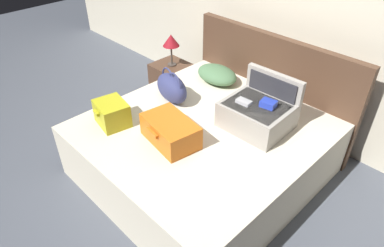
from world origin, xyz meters
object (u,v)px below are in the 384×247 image
(hard_case_large, at_px, (258,112))
(nightstand, at_px, (173,82))
(hard_case_small, at_px, (112,113))
(bed, at_px, (203,150))
(table_lamp, at_px, (171,41))
(pillow_near_headboard, at_px, (217,75))
(hard_case_medium, at_px, (170,131))
(duffel_bag, at_px, (172,88))

(hard_case_large, height_order, nightstand, hard_case_large)
(hard_case_small, xyz_separation_m, nightstand, (-0.61, 1.22, -0.41))
(bed, xyz_separation_m, table_lamp, (-1.19, 0.69, 0.49))
(table_lamp, bearing_deg, pillow_near_headboard, -2.00)
(bed, relative_size, hard_case_small, 5.85)
(hard_case_small, height_order, pillow_near_headboard, hard_case_small)
(hard_case_medium, height_order, duffel_bag, duffel_bag)
(bed, relative_size, hard_case_medium, 3.70)
(pillow_near_headboard, relative_size, table_lamp, 1.22)
(hard_case_large, bearing_deg, hard_case_medium, -120.26)
(hard_case_medium, bearing_deg, pillow_near_headboard, 120.87)
(duffel_bag, xyz_separation_m, nightstand, (-0.68, 0.60, -0.44))
(pillow_near_headboard, bearing_deg, nightstand, 178.00)
(nightstand, height_order, table_lamp, table_lamp)
(hard_case_medium, distance_m, nightstand, 1.59)
(hard_case_large, height_order, pillow_near_headboard, hard_case_large)
(hard_case_medium, xyz_separation_m, nightstand, (-1.14, 1.03, -0.40))
(hard_case_small, bearing_deg, hard_case_medium, 30.91)
(hard_case_medium, height_order, hard_case_small, hard_case_small)
(table_lamp, bearing_deg, bed, -30.24)
(hard_case_medium, xyz_separation_m, hard_case_small, (-0.53, -0.19, 0.00))
(pillow_near_headboard, bearing_deg, duffel_bag, -95.68)
(duffel_bag, height_order, nightstand, duffel_bag)
(hard_case_small, relative_size, pillow_near_headboard, 0.70)
(duffel_bag, bearing_deg, table_lamp, 138.51)
(hard_case_small, distance_m, pillow_near_headboard, 1.20)
(hard_case_medium, distance_m, pillow_near_headboard, 1.08)
(bed, xyz_separation_m, hard_case_small, (-0.58, -0.53, 0.37))
(hard_case_medium, xyz_separation_m, pillow_near_headboard, (-0.41, 1.00, -0.02))
(bed, bearing_deg, table_lamp, 149.76)
(hard_case_small, bearing_deg, table_lamp, 127.35)
(hard_case_medium, bearing_deg, nightstand, 146.76)
(pillow_near_headboard, distance_m, nightstand, 0.83)
(hard_case_medium, relative_size, pillow_near_headboard, 1.11)
(duffel_bag, xyz_separation_m, pillow_near_headboard, (0.06, 0.57, -0.05))
(bed, height_order, hard_case_large, hard_case_large)
(duffel_bag, bearing_deg, hard_case_large, 16.05)
(hard_case_medium, distance_m, table_lamp, 1.54)
(hard_case_small, bearing_deg, bed, 53.34)
(duffel_bag, height_order, table_lamp, duffel_bag)
(pillow_near_headboard, bearing_deg, bed, -55.75)
(bed, distance_m, hard_case_medium, 0.50)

